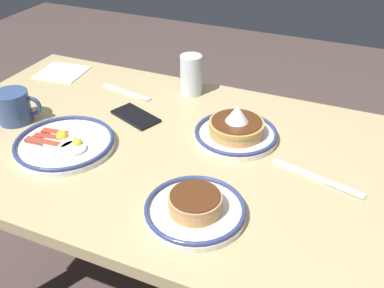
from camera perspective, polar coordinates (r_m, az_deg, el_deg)
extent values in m
cube|color=tan|center=(1.13, -3.37, -0.76)|extent=(1.34, 0.77, 0.03)
cylinder|color=#95855D|center=(1.51, 22.65, -11.34)|extent=(0.08, 0.08, 0.70)
cylinder|color=#95855D|center=(1.81, -15.32, -1.50)|extent=(0.08, 0.08, 0.70)
cylinder|color=silver|center=(1.15, 5.78, 1.07)|extent=(0.22, 0.22, 0.01)
torus|color=navy|center=(1.15, 5.81, 1.57)|extent=(0.22, 0.22, 0.01)
cylinder|color=#DA9150|center=(1.15, 5.82, 1.61)|extent=(0.14, 0.14, 0.01)
cylinder|color=tan|center=(1.14, 5.85, 2.13)|extent=(0.14, 0.14, 0.01)
cylinder|color=tan|center=(1.13, 5.88, 2.64)|extent=(0.14, 0.14, 0.01)
cylinder|color=#4C2814|center=(1.13, 5.91, 2.97)|extent=(0.13, 0.13, 0.00)
cone|color=white|center=(1.12, 5.98, 4.03)|extent=(0.06, 0.06, 0.04)
cylinder|color=white|center=(1.16, -16.39, -0.15)|extent=(0.26, 0.26, 0.01)
torus|color=navy|center=(1.15, -16.48, 0.34)|extent=(0.25, 0.25, 0.01)
cylinder|color=white|center=(1.12, -15.34, -0.59)|extent=(0.06, 0.06, 0.01)
sphere|color=yellow|center=(1.12, -14.85, 0.14)|extent=(0.02, 0.02, 0.02)
cylinder|color=white|center=(1.16, -17.15, 0.40)|extent=(0.08, 0.08, 0.01)
sphere|color=yellow|center=(1.16, -16.75, 1.02)|extent=(0.03, 0.03, 0.03)
cube|color=#A73927|center=(1.19, -17.60, 1.45)|extent=(0.08, 0.03, 0.01)
cube|color=#A83528|center=(1.18, -18.34, 0.85)|extent=(0.08, 0.03, 0.01)
cube|color=#953F2A|center=(1.16, -19.10, 0.23)|extent=(0.10, 0.03, 0.01)
cylinder|color=silver|center=(0.91, 0.41, -8.96)|extent=(0.21, 0.21, 0.01)
torus|color=navy|center=(0.90, 0.41, -8.40)|extent=(0.21, 0.21, 0.01)
cylinder|color=tan|center=(0.90, 0.41, -8.35)|extent=(0.11, 0.11, 0.01)
cylinder|color=tan|center=(0.90, 0.42, -7.78)|extent=(0.11, 0.11, 0.01)
cylinder|color=tan|center=(0.89, 0.42, -7.20)|extent=(0.11, 0.11, 0.01)
cylinder|color=#4C2814|center=(0.88, 0.42, -6.83)|extent=(0.10, 0.10, 0.00)
cylinder|color=#334772|center=(1.30, -22.48, 4.55)|extent=(0.09, 0.09, 0.09)
torus|color=#334772|center=(1.29, -20.53, 4.66)|extent=(0.06, 0.04, 0.06)
cylinder|color=brown|center=(1.29, -22.75, 5.65)|extent=(0.08, 0.08, 0.01)
cylinder|color=silver|center=(1.35, -0.13, 9.07)|extent=(0.07, 0.07, 0.13)
cylinder|color=black|center=(1.36, -0.13, 8.35)|extent=(0.06, 0.06, 0.09)
cube|color=black|center=(1.25, -7.45, 3.63)|extent=(0.16, 0.12, 0.01)
cube|color=white|center=(1.58, -16.72, 9.02)|extent=(0.16, 0.16, 0.00)
cube|color=silver|center=(1.40, -8.78, 6.80)|extent=(0.18, 0.05, 0.01)
cube|color=silver|center=(1.34, -6.39, 5.83)|extent=(0.03, 0.01, 0.00)
cube|color=silver|center=(1.34, -6.23, 5.93)|extent=(0.03, 0.01, 0.00)
cube|color=silver|center=(1.35, -6.07, 6.03)|extent=(0.03, 0.01, 0.00)
cube|color=silver|center=(1.35, -5.90, 6.13)|extent=(0.03, 0.01, 0.00)
cube|color=silver|center=(1.05, 15.26, -3.94)|extent=(0.19, 0.06, 0.01)
cube|color=silver|center=(1.03, 19.54, -5.62)|extent=(0.09, 0.04, 0.00)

